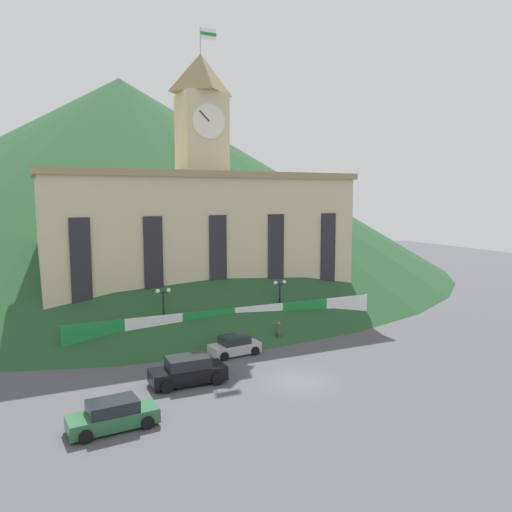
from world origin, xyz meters
TOP-DOWN VIEW (x-y plane):
  - ground_plane at (0.00, 0.00)m, footprint 160.00×160.00m
  - civic_building at (0.00, 19.00)m, footprint 30.33×8.85m
  - banner_fence at (0.00, 10.93)m, footprint 27.75×0.12m
  - hillside_backdrop at (0.00, 61.64)m, footprint 109.29×109.29m
  - street_lamp_center at (-5.94, 11.78)m, footprint 1.26×0.36m
  - street_lamp_left at (4.79, 11.78)m, footprint 1.26×0.36m
  - car_green_wagon at (-12.24, -1.77)m, footprint 4.73×2.42m
  - car_black_suv at (-6.75, 2.71)m, footprint 4.92×2.41m
  - car_silver_hatch at (-1.70, 6.93)m, footprint 4.05×2.31m
  - pedestrian at (2.82, 8.23)m, footprint 0.50×0.50m

SIDE VIEW (x-z plane):
  - ground_plane at x=0.00m, z-range 0.00..0.00m
  - car_silver_hatch at x=-1.70m, z-range -0.06..1.44m
  - car_green_wagon at x=-12.24m, z-range -0.06..1.49m
  - car_black_suv at x=-6.75m, z-range -0.07..1.73m
  - pedestrian at x=2.82m, z-range 0.08..1.87m
  - banner_fence at x=0.00m, z-range 0.00..2.70m
  - street_lamp_left at x=4.79m, z-range 1.08..5.67m
  - street_lamp_center at x=-5.94m, z-range 1.09..5.80m
  - civic_building at x=0.00m, z-range -6.02..21.95m
  - hillside_backdrop at x=0.00m, z-range 0.00..32.13m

